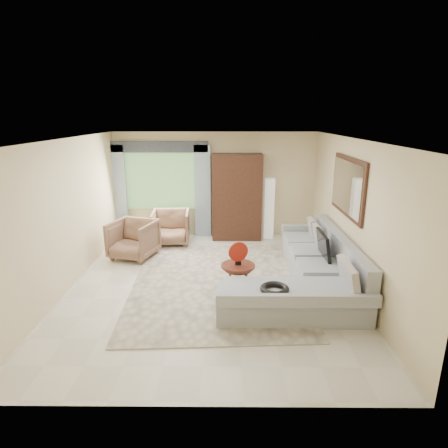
{
  "coord_description": "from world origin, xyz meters",
  "views": [
    {
      "loc": [
        0.3,
        -6.27,
        2.98
      ],
      "look_at": [
        0.25,
        0.35,
        1.05
      ],
      "focal_mm": 30.0,
      "sensor_mm": 36.0,
      "label": 1
    }
  ],
  "objects_px": {
    "armchair_left": "(133,239)",
    "armchair_right": "(171,227)",
    "tv_screen": "(323,245)",
    "coffee_table": "(238,280)",
    "armoire": "(237,197)",
    "sectional_sofa": "(311,274)",
    "potted_plant": "(128,227)",
    "floor_lamp": "(269,208)"
  },
  "relations": [
    {
      "from": "coffee_table",
      "to": "potted_plant",
      "type": "height_order",
      "value": "potted_plant"
    },
    {
      "from": "armchair_left",
      "to": "armchair_right",
      "type": "relative_size",
      "value": 1.02
    },
    {
      "from": "coffee_table",
      "to": "floor_lamp",
      "type": "distance_m",
      "value": 3.37
    },
    {
      "from": "coffee_table",
      "to": "armoire",
      "type": "relative_size",
      "value": 0.27
    },
    {
      "from": "armchair_left",
      "to": "coffee_table",
      "type": "bearing_deg",
      "value": -22.21
    },
    {
      "from": "sectional_sofa",
      "to": "potted_plant",
      "type": "xyz_separation_m",
      "value": [
        -3.96,
        2.85,
        0.01
      ]
    },
    {
      "from": "coffee_table",
      "to": "floor_lamp",
      "type": "xyz_separation_m",
      "value": [
        0.86,
        3.23,
        0.45
      ]
    },
    {
      "from": "tv_screen",
      "to": "potted_plant",
      "type": "bearing_deg",
      "value": 148.96
    },
    {
      "from": "armchair_left",
      "to": "sectional_sofa",
      "type": "bearing_deg",
      "value": -6.62
    },
    {
      "from": "coffee_table",
      "to": "armchair_left",
      "type": "xyz_separation_m",
      "value": [
        -2.21,
        1.81,
        0.11
      ]
    },
    {
      "from": "armchair_right",
      "to": "armoire",
      "type": "distance_m",
      "value": 1.77
    },
    {
      "from": "sectional_sofa",
      "to": "tv_screen",
      "type": "distance_m",
      "value": 0.59
    },
    {
      "from": "armchair_right",
      "to": "floor_lamp",
      "type": "xyz_separation_m",
      "value": [
        2.39,
        0.5,
        0.35
      ]
    },
    {
      "from": "tv_screen",
      "to": "armchair_left",
      "type": "relative_size",
      "value": 0.82
    },
    {
      "from": "coffee_table",
      "to": "potted_plant",
      "type": "relative_size",
      "value": 0.97
    },
    {
      "from": "tv_screen",
      "to": "sectional_sofa",
      "type": "bearing_deg",
      "value": -131.69
    },
    {
      "from": "sectional_sofa",
      "to": "floor_lamp",
      "type": "distance_m",
      "value": 3.03
    },
    {
      "from": "armchair_right",
      "to": "armoire",
      "type": "height_order",
      "value": "armoire"
    },
    {
      "from": "potted_plant",
      "to": "floor_lamp",
      "type": "height_order",
      "value": "floor_lamp"
    },
    {
      "from": "armchair_right",
      "to": "armoire",
      "type": "relative_size",
      "value": 0.42
    },
    {
      "from": "potted_plant",
      "to": "armchair_left",
      "type": "bearing_deg",
      "value": -70.41
    },
    {
      "from": "tv_screen",
      "to": "armoire",
      "type": "xyz_separation_m",
      "value": [
        -1.5,
        2.6,
        0.33
      ]
    },
    {
      "from": "potted_plant",
      "to": "armoire",
      "type": "height_order",
      "value": "armoire"
    },
    {
      "from": "armchair_left",
      "to": "floor_lamp",
      "type": "xyz_separation_m",
      "value": [
        3.06,
        1.42,
        0.34
      ]
    },
    {
      "from": "sectional_sofa",
      "to": "coffee_table",
      "type": "bearing_deg",
      "value": -168.14
    },
    {
      "from": "sectional_sofa",
      "to": "armchair_right",
      "type": "distance_m",
      "value": 3.75
    },
    {
      "from": "armchair_right",
      "to": "tv_screen",
      "type": "bearing_deg",
      "value": -38.57
    },
    {
      "from": "armchair_left",
      "to": "armchair_right",
      "type": "distance_m",
      "value": 1.15
    },
    {
      "from": "coffee_table",
      "to": "floor_lamp",
      "type": "relative_size",
      "value": 0.38
    },
    {
      "from": "tv_screen",
      "to": "coffee_table",
      "type": "relative_size",
      "value": 1.29
    },
    {
      "from": "armoire",
      "to": "floor_lamp",
      "type": "relative_size",
      "value": 1.4
    },
    {
      "from": "coffee_table",
      "to": "potted_plant",
      "type": "xyz_separation_m",
      "value": [
        -2.67,
        3.12,
        -0.0
      ]
    },
    {
      "from": "sectional_sofa",
      "to": "armchair_left",
      "type": "bearing_deg",
      "value": 156.3
    },
    {
      "from": "tv_screen",
      "to": "armoire",
      "type": "relative_size",
      "value": 0.35
    },
    {
      "from": "sectional_sofa",
      "to": "armchair_right",
      "type": "height_order",
      "value": "sectional_sofa"
    },
    {
      "from": "armchair_right",
      "to": "coffee_table",
      "type": "bearing_deg",
      "value": -64.31
    },
    {
      "from": "floor_lamp",
      "to": "sectional_sofa",
      "type": "bearing_deg",
      "value": -81.67
    },
    {
      "from": "sectional_sofa",
      "to": "floor_lamp",
      "type": "height_order",
      "value": "floor_lamp"
    },
    {
      "from": "armoire",
      "to": "floor_lamp",
      "type": "bearing_deg",
      "value": 4.29
    },
    {
      "from": "coffee_table",
      "to": "armchair_right",
      "type": "height_order",
      "value": "armchair_right"
    },
    {
      "from": "coffee_table",
      "to": "armchair_right",
      "type": "distance_m",
      "value": 3.13
    },
    {
      "from": "armoire",
      "to": "floor_lamp",
      "type": "xyz_separation_m",
      "value": [
        0.8,
        0.06,
        -0.3
      ]
    }
  ]
}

